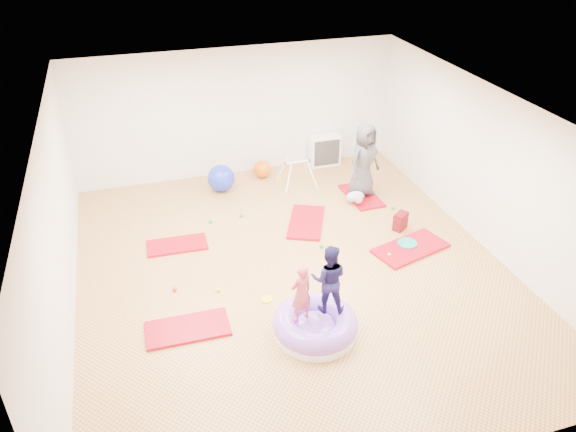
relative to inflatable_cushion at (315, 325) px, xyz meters
name	(u,v)px	position (x,y,z in m)	size (l,w,h in m)	color
room	(294,198)	(0.16, 1.56, 1.25)	(7.01, 8.01, 2.81)	tan
gym_mat_front_left	(188,329)	(-1.76, 0.61, -0.13)	(1.21, 0.61, 0.05)	red
gym_mat_mid_left	(177,245)	(-1.61, 2.88, -0.13)	(1.07, 0.53, 0.04)	red
gym_mat_center_back	(306,222)	(0.87, 2.95, -0.12)	(1.24, 0.62, 0.05)	red
gym_mat_right	(410,248)	(2.35, 1.54, -0.12)	(1.34, 0.67, 0.06)	red
gym_mat_rear_right	(361,196)	(2.31, 3.62, -0.13)	(1.14, 0.57, 0.05)	red
inflatable_cushion	(315,325)	(0.00, 0.00, 0.00)	(1.23, 1.23, 0.39)	white
child_pink	(301,290)	(-0.21, 0.02, 0.67)	(0.34, 0.22, 0.92)	#D5475F
child_navy	(329,276)	(0.23, 0.12, 0.74)	(0.52, 0.41, 1.07)	#1D184F
adult_caregiver	(364,160)	(2.33, 3.66, 0.67)	(0.75, 0.49, 1.54)	#434347
infant	(356,197)	(2.07, 3.36, 0.01)	(0.38, 0.38, 0.22)	#A0C1E8
ball_pit_balls	(281,244)	(0.19, 2.35, -0.11)	(4.60, 2.25, 0.07)	green
exercise_ball_blue	(221,178)	(-0.42, 4.77, 0.14)	(0.57, 0.57, 0.57)	#2031D5
exercise_ball_orange	(262,169)	(0.57, 5.12, 0.04)	(0.39, 0.39, 0.39)	#D8600C
infant_play_gym	(297,169)	(1.19, 4.52, 0.23)	(0.74, 0.70, 0.57)	white
cube_shelf	(324,150)	(2.12, 5.35, 0.20)	(0.70, 0.35, 0.70)	white
balance_disc	(407,244)	(2.35, 1.65, -0.11)	(0.35, 0.35, 0.08)	teal
backpack	(400,221)	(2.49, 2.23, 0.02)	(0.29, 0.18, 0.34)	#B6111E
yellow_toy	(267,299)	(-0.47, 0.93, -0.14)	(0.18, 0.18, 0.03)	yellow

